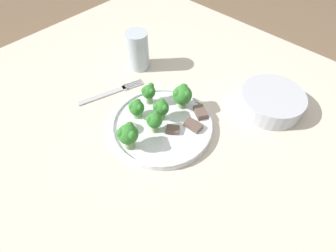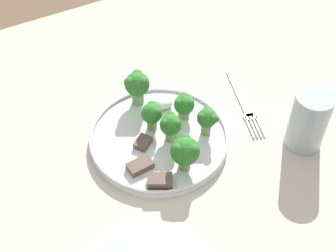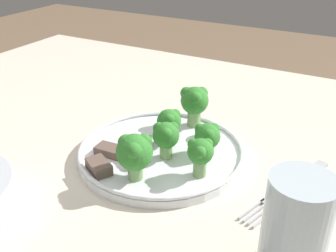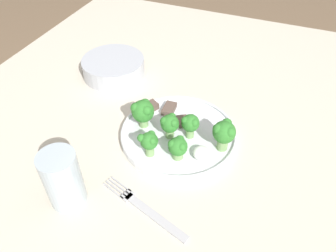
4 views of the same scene
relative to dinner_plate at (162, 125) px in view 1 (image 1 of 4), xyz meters
The scene contains 16 objects.
ground_plane 0.77m from the dinner_plate, 81.85° to the left, with size 8.00×8.00×0.00m, color #7F664C.
table 0.11m from the dinner_plate, 81.85° to the left, with size 1.26×1.03×0.76m.
dinner_plate is the anchor object (origin of this frame).
fork 0.19m from the dinner_plate, behind, with size 0.08×0.19×0.00m.
cream_bowl 0.29m from the dinner_plate, 57.00° to the left, with size 0.16×0.16×0.05m.
drinking_glass 0.26m from the dinner_plate, 150.16° to the left, with size 0.06×0.06×0.11m.
broccoli_floret_near_rim_left 0.05m from the dinner_plate, 89.99° to the right, with size 0.04×0.04×0.06m.
broccoli_floret_center_left 0.09m from the dinner_plate, 94.26° to the left, with size 0.05×0.05×0.06m.
broccoli_floret_back_left 0.04m from the dinner_plate, 140.16° to the left, with size 0.04×0.04×0.06m.
broccoli_floret_front_left 0.08m from the dinner_plate, 160.79° to the right, with size 0.04×0.04×0.05m.
broccoli_floret_center_back 0.09m from the dinner_plate, 157.91° to the left, with size 0.04×0.04×0.05m.
broccoli_floret_mid_cluster 0.11m from the dinner_plate, 94.94° to the right, with size 0.05×0.05×0.07m.
meat_slice_front_slice 0.10m from the dinner_plate, 62.63° to the left, with size 0.05×0.04×0.02m.
meat_slice_middle_slice 0.03m from the dinner_plate, ahead, with size 0.04×0.04×0.01m.
meat_slice_rear_slice 0.08m from the dinner_plate, 36.48° to the left, with size 0.04×0.03×0.01m.
sauce_dollop 0.08m from the dinner_plate, 125.08° to the right, with size 0.04×0.03×0.02m.
Camera 1 is at (0.28, -0.33, 1.27)m, focal length 28.00 mm.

